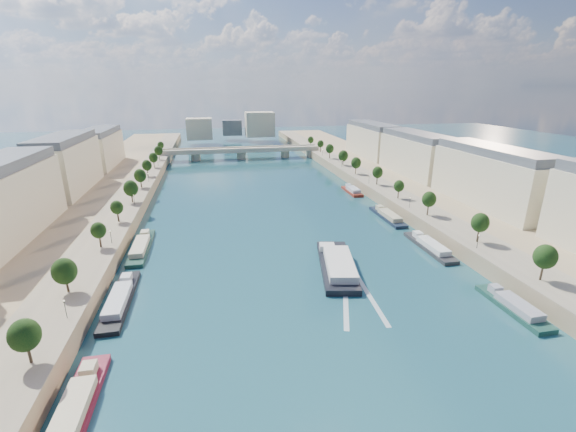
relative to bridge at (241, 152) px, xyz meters
name	(u,v)px	position (x,y,z in m)	size (l,w,h in m)	color
ground	(270,217)	(0.00, -132.25, -5.08)	(700.00, 700.00, 0.00)	#0C2F38
quay_left	(75,223)	(-72.00, -132.25, -2.58)	(44.00, 520.00, 5.00)	#9E8460
quay_right	(433,201)	(72.00, -132.25, -2.58)	(44.00, 520.00, 5.00)	#9E8460
pave_left	(117,214)	(-57.00, -132.25, -0.03)	(14.00, 520.00, 0.10)	gray
pave_right	(402,197)	(57.00, -132.25, -0.03)	(14.00, 520.00, 0.10)	gray
trees_left	(122,198)	(-55.00, -130.25, 5.39)	(4.80, 268.80, 8.26)	#382B1E
trees_right	(388,179)	(55.00, -122.25, 5.39)	(4.80, 268.80, 8.26)	#382B1E
lamps_left	(124,214)	(-52.50, -142.25, 2.70)	(0.36, 200.36, 4.28)	black
lamps_right	(387,188)	(52.50, -127.25, 2.70)	(0.36, 200.36, 4.28)	black
buildings_left	(41,180)	(-85.00, -120.25, 11.37)	(16.00, 226.00, 23.20)	beige
buildings_right	(448,163)	(85.00, -120.25, 11.37)	(16.00, 226.00, 23.20)	beige
skyline	(236,126)	(3.19, 87.27, 9.57)	(79.00, 42.00, 22.00)	beige
bridge	(241,152)	(0.00, 0.00, 0.00)	(112.00, 12.00, 8.15)	#C1B79E
tour_barge	(337,265)	(11.80, -182.19, -3.80)	(15.32, 33.07, 4.33)	black
wake	(358,298)	(11.80, -198.68, -5.06)	(12.74, 26.01, 0.04)	silver
moored_barges_left	(107,331)	(-45.50, -202.00, -4.24)	(5.00, 122.68, 3.60)	#1C243D
moored_barges_right	(433,249)	(45.50, -176.79, -4.24)	(5.00, 160.54, 3.60)	black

